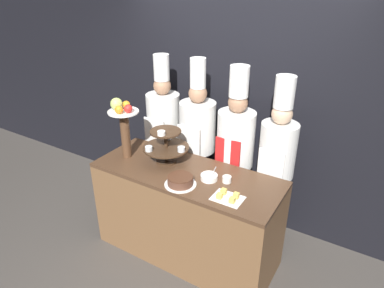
{
  "coord_description": "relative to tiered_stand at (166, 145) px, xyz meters",
  "views": [
    {
      "loc": [
        1.47,
        -1.96,
        2.57
      ],
      "look_at": [
        0.0,
        0.45,
        1.2
      ],
      "focal_mm": 32.0,
      "sensor_mm": 36.0,
      "label": 1
    }
  ],
  "objects": [
    {
      "name": "ground_plane",
      "position": [
        0.28,
        -0.42,
        -1.13
      ],
      "size": [
        14.0,
        14.0,
        0.0
      ],
      "primitive_type": "plane",
      "color": "#47423D"
    },
    {
      "name": "wall_back",
      "position": [
        0.28,
        0.86,
        0.27
      ],
      "size": [
        10.0,
        0.06,
        2.8
      ],
      "color": "black",
      "rests_on": "ground_plane"
    },
    {
      "name": "buffet_counter",
      "position": [
        0.28,
        -0.07,
        -0.66
      ],
      "size": [
        1.79,
        0.7,
        0.95
      ],
      "color": "brown",
      "rests_on": "ground_plane"
    },
    {
      "name": "tiered_stand",
      "position": [
        0.0,
        0.0,
        0.0
      ],
      "size": [
        0.45,
        0.45,
        0.37
      ],
      "color": "#3D2819",
      "rests_on": "buffet_counter"
    },
    {
      "name": "fruit_pedestal",
      "position": [
        -0.41,
        -0.12,
        0.2
      ],
      "size": [
        0.3,
        0.3,
        0.6
      ],
      "color": "brown",
      "rests_on": "buffet_counter"
    },
    {
      "name": "cake_round",
      "position": [
        0.35,
        -0.28,
        -0.14
      ],
      "size": [
        0.28,
        0.28,
        0.08
      ],
      "color": "white",
      "rests_on": "buffet_counter"
    },
    {
      "name": "cup_white",
      "position": [
        0.67,
        -0.03,
        -0.16
      ],
      "size": [
        0.08,
        0.08,
        0.06
      ],
      "color": "white",
      "rests_on": "buffet_counter"
    },
    {
      "name": "cake_square_tray",
      "position": [
        0.79,
        -0.25,
        -0.17
      ],
      "size": [
        0.25,
        0.19,
        0.05
      ],
      "color": "white",
      "rests_on": "buffet_counter"
    },
    {
      "name": "serving_bowl_near",
      "position": [
        0.52,
        -0.07,
        -0.16
      ],
      "size": [
        0.15,
        0.15,
        0.15
      ],
      "color": "white",
      "rests_on": "buffet_counter"
    },
    {
      "name": "chef_left",
      "position": [
        -0.38,
        0.48,
        -0.13
      ],
      "size": [
        0.37,
        0.37,
        1.87
      ],
      "color": "#28282D",
      "rests_on": "ground_plane"
    },
    {
      "name": "chef_center_left",
      "position": [
        0.07,
        0.48,
        -0.14
      ],
      "size": [
        0.38,
        0.38,
        1.88
      ],
      "color": "black",
      "rests_on": "ground_plane"
    },
    {
      "name": "chef_center_right",
      "position": [
        0.51,
        0.48,
        -0.14
      ],
      "size": [
        0.38,
        0.38,
        1.86
      ],
      "color": "#38332D",
      "rests_on": "ground_plane"
    },
    {
      "name": "chef_right",
      "position": [
        0.94,
        0.48,
        -0.15
      ],
      "size": [
        0.35,
        0.35,
        1.82
      ],
      "color": "#38332D",
      "rests_on": "ground_plane"
    }
  ]
}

